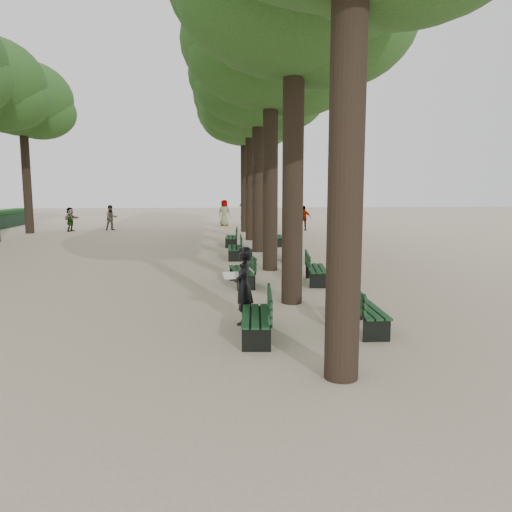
{
  "coord_description": "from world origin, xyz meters",
  "views": [
    {
      "loc": [
        -0.39,
        -9.17,
        2.91
      ],
      "look_at": [
        0.6,
        3.0,
        1.2
      ],
      "focal_mm": 35.0,
      "sensor_mm": 36.0,
      "label": 1
    }
  ],
  "objects": [
    {
      "name": "bench_left_2",
      "position": [
        0.37,
        10.85,
        0.27
      ],
      "size": [
        0.62,
        1.81,
        0.92
      ],
      "color": "black",
      "rests_on": "ground"
    },
    {
      "name": "pedestrian_e",
      "position": [
        -9.82,
        24.14,
        0.79
      ],
      "size": [
        0.73,
        1.48,
        1.57
      ],
      "primitive_type": "imported",
      "rotation": [
        0.0,
        0.0,
        1.27
      ],
      "color": "#262628",
      "rests_on": "ground"
    },
    {
      "name": "bench_right_3",
      "position": [
        2.63,
        15.28,
        0.27
      ],
      "size": [
        0.64,
        1.82,
        0.92
      ],
      "color": "black",
      "rests_on": "ground"
    },
    {
      "name": "man_with_map",
      "position": [
        0.18,
        1.16,
        0.82
      ],
      "size": [
        0.69,
        0.73,
        1.65
      ],
      "color": "black",
      "rests_on": "ground"
    },
    {
      "name": "bench_left_1",
      "position": [
        0.37,
        5.36,
        0.27
      ],
      "size": [
        0.75,
        1.85,
        0.92
      ],
      "color": "black",
      "rests_on": "ground"
    },
    {
      "name": "tree_central_2",
      "position": [
        1.5,
        8.0,
        7.65
      ],
      "size": [
        6.0,
        6.0,
        9.95
      ],
      "color": "#33261C",
      "rests_on": "ground"
    },
    {
      "name": "ground",
      "position": [
        0.0,
        0.0,
        0.0
      ],
      "size": [
        120.0,
        120.0,
        0.0
      ],
      "primitive_type": "plane",
      "color": "#C9B398",
      "rests_on": "ground"
    },
    {
      "name": "bench_left_0",
      "position": [
        0.37,
        0.1,
        0.27
      ],
      "size": [
        0.71,
        1.84,
        0.92
      ],
      "color": "black",
      "rests_on": "ground"
    },
    {
      "name": "tree_central_3",
      "position": [
        1.5,
        13.0,
        7.65
      ],
      "size": [
        6.0,
        6.0,
        9.95
      ],
      "color": "#33261C",
      "rests_on": "ground"
    },
    {
      "name": "tree_far_5",
      "position": [
        -12.0,
        23.0,
        8.14
      ],
      "size": [
        6.0,
        6.0,
        10.45
      ],
      "color": "#33261C",
      "rests_on": "ground"
    },
    {
      "name": "pedestrian_a",
      "position": [
        -7.34,
        24.76,
        0.84
      ],
      "size": [
        0.88,
        0.65,
        1.67
      ],
      "primitive_type": "imported",
      "rotation": [
        0.0,
        0.0,
        0.45
      ],
      "color": "#262628",
      "rests_on": "ground"
    },
    {
      "name": "pedestrian_b",
      "position": [
        1.67,
        28.01,
        0.85
      ],
      "size": [
        0.66,
        1.15,
        1.7
      ],
      "primitive_type": "imported",
      "rotation": [
        0.0,
        0.0,
        4.41
      ],
      "color": "#262628",
      "rests_on": "ground"
    },
    {
      "name": "pedestrian_c",
      "position": [
        5.47,
        23.6,
        0.82
      ],
      "size": [
        1.01,
        0.58,
        1.64
      ],
      "primitive_type": "imported",
      "rotation": [
        0.0,
        0.0,
        2.86
      ],
      "color": "#262628",
      "rests_on": "ground"
    },
    {
      "name": "pedestrian_d",
      "position": [
        0.27,
        28.01,
        0.96
      ],
      "size": [
        1.01,
        0.75,
        1.92
      ],
      "primitive_type": "imported",
      "rotation": [
        0.0,
        0.0,
        2.71
      ],
      "color": "#262628",
      "rests_on": "ground"
    },
    {
      "name": "bench_right_1",
      "position": [
        2.63,
        5.51,
        0.27
      ],
      "size": [
        0.76,
        1.85,
        0.92
      ],
      "color": "black",
      "rests_on": "ground"
    },
    {
      "name": "tree_central_4",
      "position": [
        1.5,
        18.0,
        7.65
      ],
      "size": [
        6.0,
        6.0,
        9.95
      ],
      "color": "#33261C",
      "rests_on": "ground"
    },
    {
      "name": "bench_left_3",
      "position": [
        0.37,
        15.11,
        0.27
      ],
      "size": [
        0.69,
        1.83,
        0.92
      ],
      "color": "black",
      "rests_on": "ground"
    },
    {
      "name": "bench_right_2",
      "position": [
        2.63,
        10.03,
        0.27
      ],
      "size": [
        0.78,
        1.85,
        0.92
      ],
      "color": "black",
      "rests_on": "ground"
    },
    {
      "name": "bench_right_0",
      "position": [
        2.63,
        0.49,
        0.27
      ],
      "size": [
        0.6,
        1.81,
        0.92
      ],
      "color": "black",
      "rests_on": "ground"
    },
    {
      "name": "tree_central_5",
      "position": [
        1.5,
        23.0,
        7.65
      ],
      "size": [
        6.0,
        6.0,
        9.95
      ],
      "color": "#33261C",
      "rests_on": "ground"
    }
  ]
}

